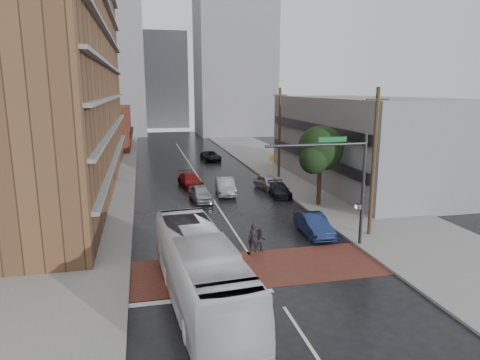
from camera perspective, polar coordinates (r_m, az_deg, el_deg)
name	(u,v)px	position (r m, az deg, el deg)	size (l,w,h in m)	color
ground	(261,272)	(24.09, 2.77, -12.13)	(160.00, 160.00, 0.00)	black
crosswalk	(258,268)	(24.52, 2.45, -11.65)	(14.00, 5.00, 0.02)	brown
sidewalk_west	(91,184)	(47.48, -19.24, -0.52)	(9.00, 90.00, 0.15)	gray
sidewalk_east	(298,175)	(50.31, 7.74, 0.73)	(9.00, 90.00, 0.15)	gray
apartment_block	(51,44)	(46.03, -23.84, 16.23)	(10.00, 44.00, 28.00)	brown
storefront_west	(105,128)	(75.64, -17.50, 6.68)	(8.00, 16.00, 7.00)	maroon
building_east	(360,141)	(47.19, 15.76, 5.08)	(11.00, 26.00, 9.00)	gray
distant_tower_west	(101,60)	(99.65, -18.10, 15.02)	(18.00, 16.00, 32.00)	gray
distant_tower_east	(234,50)	(95.61, -0.79, 16.95)	(16.00, 14.00, 36.00)	gray
distant_tower_center	(163,80)	(116.31, -10.18, 12.93)	(12.00, 10.00, 24.00)	gray
street_tree	(320,151)	(36.57, 10.68, 3.79)	(4.20, 4.10, 6.90)	#332319
signal_mast	(342,174)	(26.93, 13.49, 0.74)	(6.50, 0.30, 7.20)	#2D2D33
utility_pole_near	(374,162)	(29.55, 17.39, 2.30)	(1.60, 0.26, 10.00)	#473321
utility_pole_far	(279,132)	(47.74, 5.28, 6.33)	(1.60, 0.26, 10.00)	#473321
transit_bus	(200,270)	(20.33, -5.29, -11.83)	(2.77, 11.82, 3.29)	silver
pedestrian_a	(253,238)	(26.53, 1.80, -7.71)	(0.65, 0.43, 1.79)	black
pedestrian_b	(260,240)	(26.69, 2.69, -8.00)	(0.70, 0.54, 1.43)	black
car_travel_a	(200,193)	(38.43, -5.31, -1.78)	(1.66, 4.13, 1.41)	#9A9BA1
car_travel_b	(225,186)	(40.77, -1.97, -0.83)	(1.64, 4.69, 1.54)	#A1A5A9
car_travel_c	(190,180)	(44.32, -6.67, 0.02)	(1.90, 4.67, 1.35)	maroon
suv_travel	(211,156)	(60.10, -3.92, 3.22)	(2.18, 4.72, 1.31)	black
car_parked_near	(314,225)	(29.96, 9.79, -5.89)	(1.53, 4.39, 1.45)	#16244F
car_parked_mid	(280,190)	(40.20, 5.30, -1.32)	(1.68, 4.12, 1.20)	black
car_parked_far	(268,182)	(42.77, 3.79, -0.32)	(1.69, 4.20, 1.43)	#B3B5BB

